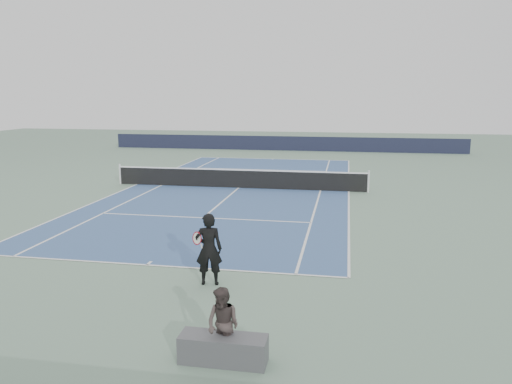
% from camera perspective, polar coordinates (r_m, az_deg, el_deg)
% --- Properties ---
extents(ground, '(80.00, 80.00, 0.00)m').
position_cam_1_polar(ground, '(25.24, -1.99, 0.46)').
color(ground, slate).
extents(court_surface, '(10.97, 23.77, 0.01)m').
position_cam_1_polar(court_surface, '(25.24, -1.99, 0.47)').
color(court_surface, '#395788').
rests_on(court_surface, ground).
extents(tennis_net, '(12.90, 0.10, 1.07)m').
position_cam_1_polar(tennis_net, '(25.15, -1.99, 1.59)').
color(tennis_net, silver).
rests_on(tennis_net, ground).
extents(windscreen_far, '(30.00, 0.25, 1.20)m').
position_cam_1_polar(windscreen_far, '(42.65, 3.16, 5.57)').
color(windscreen_far, black).
rests_on(windscreen_far, ground).
extents(tennis_player, '(0.83, 0.60, 1.81)m').
position_cam_1_polar(tennis_player, '(12.36, -5.42, -6.50)').
color(tennis_player, black).
rests_on(tennis_player, ground).
extents(tennis_ball, '(0.07, 0.07, 0.07)m').
position_cam_1_polar(tennis_ball, '(12.05, -4.11, -11.36)').
color(tennis_ball, '#BEDB2C').
rests_on(tennis_ball, ground).
extents(spectator_bench, '(1.61, 1.06, 1.37)m').
position_cam_1_polar(spectator_bench, '(9.05, -3.78, -16.12)').
color(spectator_bench, '#4C4D50').
rests_on(spectator_bench, ground).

